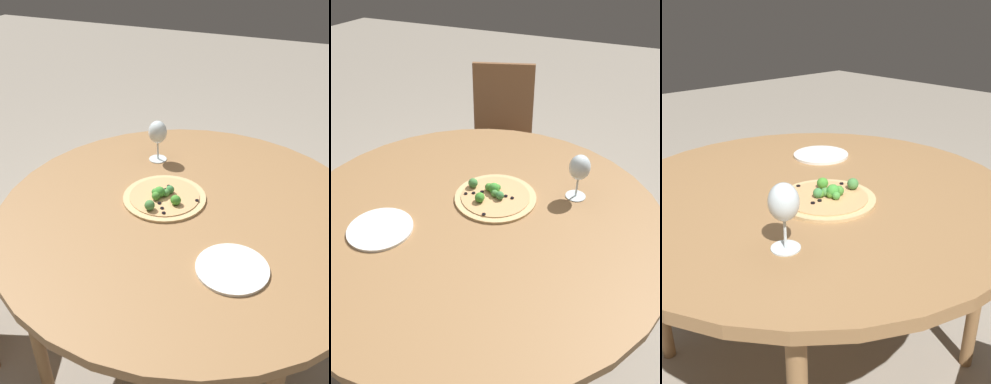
{
  "view_description": "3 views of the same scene",
  "coord_description": "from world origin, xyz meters",
  "views": [
    {
      "loc": [
        -1.23,
        -0.41,
        1.68
      ],
      "look_at": [
        0.03,
        0.1,
        0.79
      ],
      "focal_mm": 40.0,
      "sensor_mm": 36.0,
      "label": 1
    },
    {
      "loc": [
        0.53,
        -0.96,
        1.62
      ],
      "look_at": [
        0.03,
        0.1,
        0.79
      ],
      "focal_mm": 35.0,
      "sensor_mm": 36.0,
      "label": 2
    },
    {
      "loc": [
        0.88,
        1.01,
        1.34
      ],
      "look_at": [
        0.03,
        0.1,
        0.79
      ],
      "focal_mm": 40.0,
      "sensor_mm": 36.0,
      "label": 3
    }
  ],
  "objects": [
    {
      "name": "dining_table",
      "position": [
        0.0,
        0.0,
        0.71
      ],
      "size": [
        1.4,
        1.4,
        0.76
      ],
      "color": "olive",
      "rests_on": "ground_plane"
    },
    {
      "name": "plate_near",
      "position": [
        -0.25,
        -0.24,
        0.77
      ],
      "size": [
        0.23,
        0.23,
        0.01
      ],
      "color": "white",
      "rests_on": "dining_table"
    },
    {
      "name": "wine_glass",
      "position": [
        0.31,
        0.25,
        0.89
      ],
      "size": [
        0.08,
        0.08,
        0.18
      ],
      "color": "silver",
      "rests_on": "dining_table"
    },
    {
      "name": "ground_plane",
      "position": [
        0.0,
        0.0,
        0.0
      ],
      "size": [
        12.0,
        12.0,
        0.0
      ],
      "primitive_type": "plane",
      "color": "gray"
    },
    {
      "name": "pizza",
      "position": [
        0.02,
        0.1,
        0.78
      ],
      "size": [
        0.32,
        0.32,
        0.06
      ],
      "color": "tan",
      "rests_on": "dining_table"
    }
  ]
}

